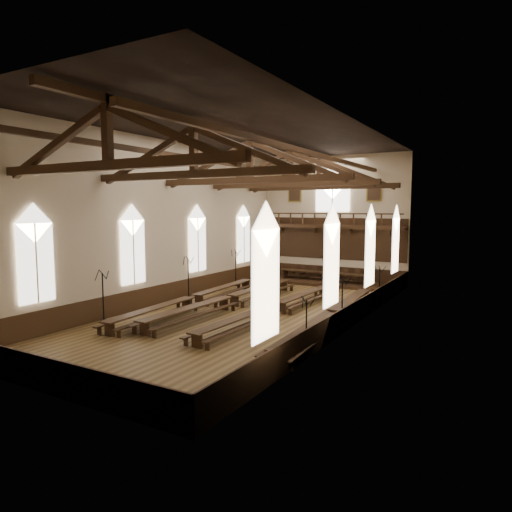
{
  "coord_description": "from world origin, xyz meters",
  "views": [
    {
      "loc": [
        12.84,
        -21.76,
        5.87
      ],
      "look_at": [
        -0.48,
        1.5,
        3.05
      ],
      "focal_mm": 32.0,
      "sensor_mm": 36.0,
      "label": 1
    }
  ],
  "objects_px": {
    "candelabrum_left_near": "(103,306)",
    "candelabrum_right_far": "(379,291)",
    "refectory_row_c": "(275,307)",
    "high_table": "(325,273)",
    "candelabrum_right_mid": "(342,312)",
    "candelabrum_left_far": "(236,275)",
    "candelabrum_right_near": "(306,335)",
    "candelabrum_left_mid": "(188,286)",
    "refectory_row_d": "(332,315)",
    "refectory_row_b": "(229,299)",
    "refectory_row_a": "(192,299)",
    "dais": "(325,282)"
  },
  "relations": [
    {
      "from": "candelabrum_left_near",
      "to": "candelabrum_right_far",
      "type": "height_order",
      "value": "candelabrum_left_near"
    },
    {
      "from": "refectory_row_c",
      "to": "candelabrum_right_far",
      "type": "distance_m",
      "value": 7.74
    },
    {
      "from": "high_table",
      "to": "candelabrum_left_near",
      "type": "height_order",
      "value": "candelabrum_left_near"
    },
    {
      "from": "candelabrum_left_near",
      "to": "candelabrum_right_mid",
      "type": "height_order",
      "value": "candelabrum_left_near"
    },
    {
      "from": "high_table",
      "to": "candelabrum_right_far",
      "type": "height_order",
      "value": "candelabrum_right_far"
    },
    {
      "from": "refectory_row_c",
      "to": "candelabrum_left_far",
      "type": "xyz_separation_m",
      "value": [
        -7.19,
        7.4,
        0.33
      ]
    },
    {
      "from": "candelabrum_left_near",
      "to": "candelabrum_right_far",
      "type": "relative_size",
      "value": 1.17
    },
    {
      "from": "refectory_row_c",
      "to": "candelabrum_left_far",
      "type": "height_order",
      "value": "candelabrum_left_far"
    },
    {
      "from": "candelabrum_left_far",
      "to": "candelabrum_right_near",
      "type": "height_order",
      "value": "candelabrum_left_far"
    },
    {
      "from": "candelabrum_left_mid",
      "to": "candelabrum_right_far",
      "type": "relative_size",
      "value": 1.2
    },
    {
      "from": "refectory_row_d",
      "to": "refectory_row_c",
      "type": "bearing_deg",
      "value": 175.22
    },
    {
      "from": "candelabrum_right_near",
      "to": "refectory_row_d",
      "type": "bearing_deg",
      "value": 97.05
    },
    {
      "from": "refectory_row_b",
      "to": "refectory_row_d",
      "type": "xyz_separation_m",
      "value": [
        6.64,
        -0.79,
        -0.01
      ]
    },
    {
      "from": "candelabrum_left_near",
      "to": "candelabrum_left_mid",
      "type": "relative_size",
      "value": 0.98
    },
    {
      "from": "refectory_row_b",
      "to": "refectory_row_d",
      "type": "bearing_deg",
      "value": -6.79
    },
    {
      "from": "candelabrum_right_near",
      "to": "refectory_row_b",
      "type": "bearing_deg",
      "value": 143.95
    },
    {
      "from": "candelabrum_left_near",
      "to": "candelabrum_right_mid",
      "type": "xyz_separation_m",
      "value": [
        11.1,
        5.09,
        -0.05
      ]
    },
    {
      "from": "refectory_row_d",
      "to": "candelabrum_left_near",
      "type": "relative_size",
      "value": 5.29
    },
    {
      "from": "candelabrum_left_mid",
      "to": "refectory_row_b",
      "type": "bearing_deg",
      "value": -16.11
    },
    {
      "from": "refectory_row_d",
      "to": "candelabrum_right_near",
      "type": "xyz_separation_m",
      "value": [
        0.55,
        -4.44,
        0.16
      ]
    },
    {
      "from": "refectory_row_a",
      "to": "refectory_row_d",
      "type": "height_order",
      "value": "refectory_row_d"
    },
    {
      "from": "refectory_row_b",
      "to": "candelabrum_right_mid",
      "type": "distance_m",
      "value": 7.24
    },
    {
      "from": "refectory_row_a",
      "to": "candelabrum_right_far",
      "type": "height_order",
      "value": "candelabrum_right_far"
    },
    {
      "from": "refectory_row_b",
      "to": "high_table",
      "type": "height_order",
      "value": "high_table"
    },
    {
      "from": "candelabrum_left_mid",
      "to": "candelabrum_right_far",
      "type": "height_order",
      "value": "candelabrum_left_mid"
    },
    {
      "from": "candelabrum_right_mid",
      "to": "refectory_row_b",
      "type": "bearing_deg",
      "value": 173.33
    },
    {
      "from": "dais",
      "to": "candelabrum_right_far",
      "type": "height_order",
      "value": "candelabrum_right_far"
    },
    {
      "from": "refectory_row_a",
      "to": "candelabrum_right_far",
      "type": "relative_size",
      "value": 6.17
    },
    {
      "from": "refectory_row_b",
      "to": "candelabrum_left_near",
      "type": "height_order",
      "value": "candelabrum_left_near"
    },
    {
      "from": "candelabrum_right_near",
      "to": "candelabrum_left_near",
      "type": "bearing_deg",
      "value": -176.42
    },
    {
      "from": "refectory_row_d",
      "to": "candelabrum_left_near",
      "type": "xyz_separation_m",
      "value": [
        -10.55,
        -5.14,
        0.29
      ]
    },
    {
      "from": "refectory_row_a",
      "to": "dais",
      "type": "xyz_separation_m",
      "value": [
        3.7,
        11.99,
        -0.42
      ]
    },
    {
      "from": "candelabrum_left_far",
      "to": "dais",
      "type": "bearing_deg",
      "value": 36.34
    },
    {
      "from": "refectory_row_c",
      "to": "dais",
      "type": "distance_m",
      "value": 11.65
    },
    {
      "from": "high_table",
      "to": "candelabrum_left_near",
      "type": "bearing_deg",
      "value": -108.38
    },
    {
      "from": "refectory_row_d",
      "to": "candelabrum_left_far",
      "type": "distance_m",
      "value": 13.05
    },
    {
      "from": "refectory_row_a",
      "to": "refectory_row_d",
      "type": "relative_size",
      "value": 0.99
    },
    {
      "from": "refectory_row_c",
      "to": "dais",
      "type": "relative_size",
      "value": 1.22
    },
    {
      "from": "refectory_row_a",
      "to": "dais",
      "type": "distance_m",
      "value": 12.56
    },
    {
      "from": "refectory_row_b",
      "to": "candelabrum_left_mid",
      "type": "relative_size",
      "value": 5.22
    },
    {
      "from": "refectory_row_a",
      "to": "refectory_row_c",
      "type": "xyz_separation_m",
      "value": [
        5.26,
        0.45,
        -0.02
      ]
    },
    {
      "from": "candelabrum_left_far",
      "to": "refectory_row_c",
      "type": "bearing_deg",
      "value": -45.8
    },
    {
      "from": "candelabrum_left_far",
      "to": "candelabrum_right_far",
      "type": "height_order",
      "value": "candelabrum_left_far"
    },
    {
      "from": "refectory_row_a",
      "to": "candelabrum_left_near",
      "type": "bearing_deg",
      "value": -111.29
    },
    {
      "from": "refectory_row_c",
      "to": "dais",
      "type": "xyz_separation_m",
      "value": [
        -1.56,
        11.54,
        -0.4
      ]
    },
    {
      "from": "candelabrum_left_near",
      "to": "candelabrum_left_far",
      "type": "distance_m",
      "value": 12.82
    },
    {
      "from": "refectory_row_c",
      "to": "high_table",
      "type": "distance_m",
      "value": 11.65
    },
    {
      "from": "refectory_row_c",
      "to": "candelabrum_left_near",
      "type": "height_order",
      "value": "candelabrum_left_near"
    },
    {
      "from": "high_table",
      "to": "candelabrum_left_far",
      "type": "bearing_deg",
      "value": -143.66
    },
    {
      "from": "refectory_row_b",
      "to": "candelabrum_right_near",
      "type": "distance_m",
      "value": 8.9
    }
  ]
}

